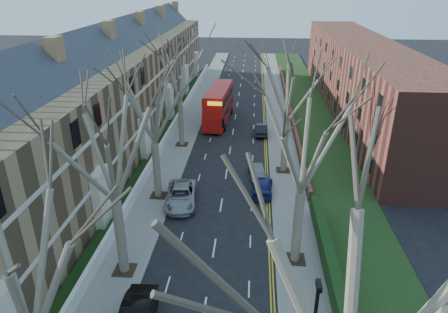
# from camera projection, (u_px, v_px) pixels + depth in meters

# --- Properties ---
(pavement_left) EXTENTS (3.00, 102.00, 0.12)m
(pavement_left) POSITION_uv_depth(u_px,v_px,m) (193.00, 115.00, 56.64)
(pavement_left) COLOR slate
(pavement_left) RESTS_ON ground
(pavement_right) EXTENTS (3.00, 102.00, 0.12)m
(pavement_right) POSITION_uv_depth(u_px,v_px,m) (278.00, 117.00, 55.79)
(pavement_right) COLOR slate
(pavement_right) RESTS_ON ground
(terrace_left) EXTENTS (9.70, 78.00, 13.60)m
(terrace_left) POSITION_uv_depth(u_px,v_px,m) (119.00, 91.00, 47.66)
(terrace_left) COLOR #98744D
(terrace_left) RESTS_ON ground
(flats_right) EXTENTS (13.97, 54.00, 10.00)m
(flats_right) POSITION_uv_depth(u_px,v_px,m) (360.00, 77.00, 56.60)
(flats_right) COLOR brown
(flats_right) RESTS_ON ground
(front_wall_left) EXTENTS (0.30, 78.00, 1.00)m
(front_wall_left) POSITION_uv_depth(u_px,v_px,m) (170.00, 131.00, 49.25)
(front_wall_left) COLOR white
(front_wall_left) RESTS_ON ground
(grass_verge_right) EXTENTS (6.00, 102.00, 0.06)m
(grass_verge_right) POSITION_uv_depth(u_px,v_px,m) (311.00, 117.00, 55.43)
(grass_verge_right) COLOR #1A3112
(grass_verge_right) RESTS_ON ground
(tree_left_near) EXTENTS (9.80, 9.80, 13.73)m
(tree_left_near) POSITION_uv_depth(u_px,v_px,m) (12.00, 261.00, 13.88)
(tree_left_near) COLOR brown
(tree_left_near) RESTS_ON ground
(tree_left_mid) EXTENTS (10.50, 10.50, 14.71)m
(tree_left_mid) POSITION_uv_depth(u_px,v_px,m) (108.00, 139.00, 22.71)
(tree_left_mid) COLOR brown
(tree_left_mid) RESTS_ON ground
(tree_left_far) EXTENTS (10.15, 10.15, 14.22)m
(tree_left_far) POSITION_uv_depth(u_px,v_px,m) (151.00, 96.00, 31.94)
(tree_left_far) COLOR brown
(tree_left_far) RESTS_ON ground
(tree_left_dist) EXTENTS (10.50, 10.50, 14.71)m
(tree_left_dist) POSITION_uv_depth(u_px,v_px,m) (178.00, 63.00, 42.72)
(tree_left_dist) COLOR brown
(tree_left_dist) RESTS_ON ground
(tree_right_near) EXTENTS (10.85, 10.85, 15.20)m
(tree_right_near) POSITION_uv_depth(u_px,v_px,m) (364.00, 302.00, 10.88)
(tree_right_near) COLOR brown
(tree_right_near) RESTS_ON ground
(tree_right_mid) EXTENTS (10.50, 10.50, 14.71)m
(tree_right_mid) POSITION_uv_depth(u_px,v_px,m) (306.00, 132.00, 23.73)
(tree_right_mid) COLOR brown
(tree_right_mid) RESTS_ON ground
(tree_right_far) EXTENTS (10.15, 10.15, 14.22)m
(tree_right_far) POSITION_uv_depth(u_px,v_px,m) (289.00, 81.00, 36.59)
(tree_right_far) COLOR brown
(tree_right_far) RESTS_ON ground
(double_decker_bus) EXTENTS (3.36, 11.14, 4.60)m
(double_decker_bus) POSITION_uv_depth(u_px,v_px,m) (219.00, 106.00, 53.27)
(double_decker_bus) COLOR #B7120D
(double_decker_bus) RESTS_ON ground
(car_left_far) EXTENTS (3.07, 5.71, 1.52)m
(car_left_far) POSITION_uv_depth(u_px,v_px,m) (181.00, 196.00, 34.37)
(car_left_far) COLOR #95959A
(car_left_far) RESTS_ON ground
(car_right_near) EXTENTS (1.97, 4.44, 1.27)m
(car_right_near) POSITION_uv_depth(u_px,v_px,m) (263.00, 186.00, 36.20)
(car_right_near) COLOR navy
(car_right_near) RESTS_ON ground
(car_right_mid) EXTENTS (1.99, 4.09, 1.35)m
(car_right_mid) POSITION_uv_depth(u_px,v_px,m) (258.00, 171.00, 39.01)
(car_right_mid) COLOR gray
(car_right_mid) RESTS_ON ground
(car_right_far) EXTENTS (1.45, 4.11, 1.35)m
(car_right_far) POSITION_uv_depth(u_px,v_px,m) (261.00, 129.00, 49.61)
(car_right_far) COLOR black
(car_right_far) RESTS_ON ground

